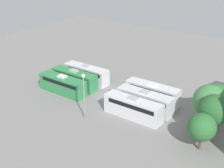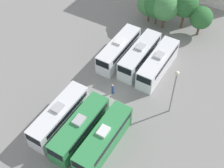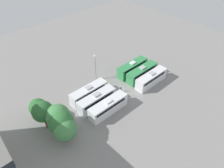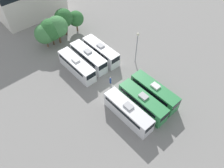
{
  "view_description": "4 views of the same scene",
  "coord_description": "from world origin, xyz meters",
  "px_view_note": "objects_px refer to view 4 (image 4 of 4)",
  "views": [
    {
      "loc": [
        41.84,
        31.45,
        25.94
      ],
      "look_at": [
        -1.84,
        -0.18,
        1.98
      ],
      "focal_mm": 50.0,
      "sensor_mm": 36.0,
      "label": 1
    },
    {
      "loc": [
        15.25,
        -25.86,
        34.5
      ],
      "look_at": [
        -0.46,
        0.47,
        1.79
      ],
      "focal_mm": 50.0,
      "sensor_mm": 36.0,
      "label": 2
    },
    {
      "loc": [
        -30.11,
        31.53,
        37.15
      ],
      "look_at": [
        1.56,
        1.74,
        2.2
      ],
      "focal_mm": 35.0,
      "sensor_mm": 36.0,
      "label": 3
    },
    {
      "loc": [
        -20.14,
        -22.39,
        33.77
      ],
      "look_at": [
        -1.71,
        -1.67,
        2.45
      ],
      "focal_mm": 35.0,
      "sensor_mm": 36.0,
      "label": 4
    }
  ],
  "objects_px": {
    "tree_0": "(45,34)",
    "tree_1": "(51,30)",
    "tree_2": "(57,27)",
    "bus_4": "(88,57)",
    "bus_3": "(77,66)",
    "bus_0": "(128,111)",
    "tree_3": "(64,18)",
    "bus_1": "(142,102)",
    "worker_person": "(110,80)",
    "bus_2": "(154,92)",
    "tree_4": "(76,19)",
    "bus_5": "(101,51)",
    "light_pole": "(137,43)"
  },
  "relations": [
    {
      "from": "tree_2",
      "to": "bus_5",
      "type": "bearing_deg",
      "value": -69.64
    },
    {
      "from": "tree_0",
      "to": "tree_1",
      "type": "relative_size",
      "value": 0.89
    },
    {
      "from": "bus_4",
      "to": "tree_2",
      "type": "xyz_separation_m",
      "value": [
        -0.74,
        10.62,
        2.75
      ]
    },
    {
      "from": "bus_0",
      "to": "light_pole",
      "type": "relative_size",
      "value": 1.3
    },
    {
      "from": "bus_1",
      "to": "worker_person",
      "type": "relative_size",
      "value": 5.75
    },
    {
      "from": "bus_5",
      "to": "worker_person",
      "type": "relative_size",
      "value": 5.75
    },
    {
      "from": "worker_person",
      "to": "tree_3",
      "type": "bearing_deg",
      "value": 82.59
    },
    {
      "from": "tree_0",
      "to": "bus_0",
      "type": "bearing_deg",
      "value": -89.31
    },
    {
      "from": "bus_3",
      "to": "tree_1",
      "type": "relative_size",
      "value": 1.47
    },
    {
      "from": "bus_0",
      "to": "bus_3",
      "type": "height_order",
      "value": "same"
    },
    {
      "from": "light_pole",
      "to": "tree_0",
      "type": "bearing_deg",
      "value": 124.17
    },
    {
      "from": "tree_0",
      "to": "tree_1",
      "type": "height_order",
      "value": "tree_1"
    },
    {
      "from": "bus_4",
      "to": "tree_3",
      "type": "relative_size",
      "value": 1.41
    },
    {
      "from": "bus_5",
      "to": "worker_person",
      "type": "xyz_separation_m",
      "value": [
        -3.69,
        -7.49,
        -0.97
      ]
    },
    {
      "from": "light_pole",
      "to": "tree_1",
      "type": "xyz_separation_m",
      "value": [
        -10.49,
        17.56,
        -1.01
      ]
    },
    {
      "from": "tree_3",
      "to": "tree_1",
      "type": "bearing_deg",
      "value": -163.5
    },
    {
      "from": "bus_2",
      "to": "bus_3",
      "type": "xyz_separation_m",
      "value": [
        -6.85,
        15.65,
        0.0
      ]
    },
    {
      "from": "worker_person",
      "to": "bus_2",
      "type": "bearing_deg",
      "value": -66.11
    },
    {
      "from": "bus_4",
      "to": "tree_4",
      "type": "relative_size",
      "value": 1.83
    },
    {
      "from": "bus_5",
      "to": "tree_0",
      "type": "relative_size",
      "value": 1.65
    },
    {
      "from": "bus_5",
      "to": "tree_1",
      "type": "xyz_separation_m",
      "value": [
        -5.64,
        11.24,
        2.47
      ]
    },
    {
      "from": "tree_1",
      "to": "tree_4",
      "type": "xyz_separation_m",
      "value": [
        7.77,
        1.0,
        -0.73
      ]
    },
    {
      "from": "tree_0",
      "to": "tree_4",
      "type": "height_order",
      "value": "tree_0"
    },
    {
      "from": "bus_5",
      "to": "tree_1",
      "type": "distance_m",
      "value": 12.82
    },
    {
      "from": "bus_2",
      "to": "worker_person",
      "type": "relative_size",
      "value": 5.75
    },
    {
      "from": "light_pole",
      "to": "tree_0",
      "type": "xyz_separation_m",
      "value": [
        -12.07,
        17.78,
        -1.5
      ]
    },
    {
      "from": "worker_person",
      "to": "tree_1",
      "type": "xyz_separation_m",
      "value": [
        -1.95,
        18.74,
        3.44
      ]
    },
    {
      "from": "bus_5",
      "to": "tree_0",
      "type": "height_order",
      "value": "tree_0"
    },
    {
      "from": "bus_4",
      "to": "bus_5",
      "type": "xyz_separation_m",
      "value": [
        3.31,
        -0.28,
        0.0
      ]
    },
    {
      "from": "light_pole",
      "to": "tree_2",
      "type": "relative_size",
      "value": 1.1
    },
    {
      "from": "bus_3",
      "to": "tree_4",
      "type": "xyz_separation_m",
      "value": [
        8.95,
        12.49,
        1.74
      ]
    },
    {
      "from": "tree_3",
      "to": "tree_4",
      "type": "bearing_deg",
      "value": -6.22
    },
    {
      "from": "bus_3",
      "to": "light_pole",
      "type": "bearing_deg",
      "value": -27.5
    },
    {
      "from": "bus_5",
      "to": "tree_4",
      "type": "xyz_separation_m",
      "value": [
        2.12,
        12.25,
        1.74
      ]
    },
    {
      "from": "worker_person",
      "to": "tree_4",
      "type": "relative_size",
      "value": 0.32
    },
    {
      "from": "tree_1",
      "to": "tree_3",
      "type": "height_order",
      "value": "tree_3"
    },
    {
      "from": "tree_3",
      "to": "worker_person",
      "type": "bearing_deg",
      "value": -97.41
    },
    {
      "from": "tree_3",
      "to": "tree_4",
      "type": "distance_m",
      "value": 3.49
    },
    {
      "from": "bus_2",
      "to": "bus_4",
      "type": "relative_size",
      "value": 1.0
    },
    {
      "from": "bus_0",
      "to": "tree_0",
      "type": "distance_m",
      "value": 27.36
    },
    {
      "from": "bus_2",
      "to": "bus_0",
      "type": "bearing_deg",
      "value": 179.39
    },
    {
      "from": "worker_person",
      "to": "tree_1",
      "type": "relative_size",
      "value": 0.26
    },
    {
      "from": "tree_2",
      "to": "tree_3",
      "type": "distance_m",
      "value": 3.43
    },
    {
      "from": "bus_3",
      "to": "tree_3",
      "type": "height_order",
      "value": "tree_3"
    },
    {
      "from": "bus_3",
      "to": "tree_2",
      "type": "height_order",
      "value": "tree_2"
    },
    {
      "from": "tree_2",
      "to": "bus_4",
      "type": "bearing_deg",
      "value": -86.04
    },
    {
      "from": "bus_4",
      "to": "tree_2",
      "type": "bearing_deg",
      "value": 93.96
    },
    {
      "from": "bus_0",
      "to": "bus_2",
      "type": "distance_m",
      "value": 6.92
    },
    {
      "from": "bus_2",
      "to": "bus_4",
      "type": "distance_m",
      "value": 16.5
    },
    {
      "from": "bus_1",
      "to": "bus_2",
      "type": "bearing_deg",
      "value": 2.85
    }
  ]
}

